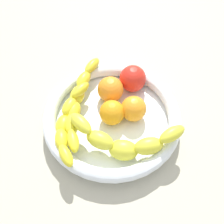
# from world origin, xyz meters

# --- Properties ---
(kitchen_counter) EXTENTS (1.20, 1.20, 0.03)m
(kitchen_counter) POSITION_xyz_m (0.00, 0.00, 0.01)
(kitchen_counter) COLOR #ADA891
(kitchen_counter) RESTS_ON ground
(fruit_bowl) EXTENTS (0.31, 0.31, 0.05)m
(fruit_bowl) POSITION_xyz_m (0.00, 0.00, 0.05)
(fruit_bowl) COLOR white
(fruit_bowl) RESTS_ON kitchen_counter
(banana_draped_left) EXTENTS (0.26, 0.09, 0.04)m
(banana_draped_left) POSITION_xyz_m (0.04, 0.07, 0.07)
(banana_draped_left) COLOR yellow
(banana_draped_left) RESTS_ON fruit_bowl
(banana_draped_right) EXTENTS (0.11, 0.24, 0.06)m
(banana_draped_right) POSITION_xyz_m (-0.08, -0.02, 0.08)
(banana_draped_right) COLOR yellow
(banana_draped_right) RESTS_ON fruit_bowl
(banana_arching_top) EXTENTS (0.22, 0.08, 0.05)m
(banana_arching_top) POSITION_xyz_m (-0.02, 0.10, 0.08)
(banana_arching_top) COLOR yellow
(banana_arching_top) RESTS_ON fruit_bowl
(orange_front) EXTENTS (0.06, 0.06, 0.06)m
(orange_front) POSITION_xyz_m (0.01, -0.05, 0.08)
(orange_front) COLOR orange
(orange_front) RESTS_ON fruit_bowl
(orange_mid_left) EXTENTS (0.06, 0.06, 0.06)m
(orange_mid_left) POSITION_xyz_m (-0.00, -0.00, 0.07)
(orange_mid_left) COLOR orange
(orange_mid_left) RESTS_ON fruit_bowl
(orange_mid_right) EXTENTS (0.06, 0.06, 0.06)m
(orange_mid_right) POSITION_xyz_m (0.06, 0.00, 0.08)
(orange_mid_right) COLOR orange
(orange_mid_right) RESTS_ON fruit_bowl
(tomato_red) EXTENTS (0.06, 0.06, 0.06)m
(tomato_red) POSITION_xyz_m (0.09, -0.05, 0.08)
(tomato_red) COLOR red
(tomato_red) RESTS_ON fruit_bowl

